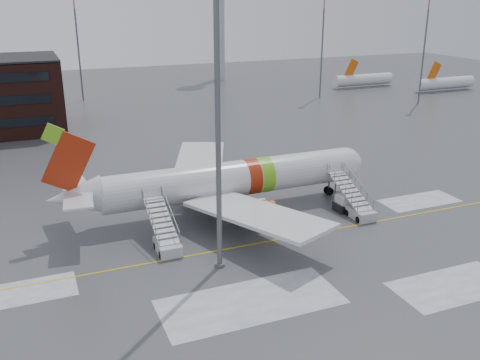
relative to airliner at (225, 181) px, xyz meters
name	(u,v)px	position (x,y,z in m)	size (l,w,h in m)	color
ground	(267,237)	(1.39, -7.77, -3.42)	(260.00, 260.00, 0.00)	#494C4F
airliner	(225,181)	(0.00, 0.00, 0.00)	(35.03, 32.97, 11.18)	silver
airstair_fwd	(356,206)	(12.36, -6.54, -2.35)	(2.05, 7.70, 3.48)	#ACAFB4
airstair_aft	(165,238)	(-8.30, -6.54, -2.35)	(2.05, 7.70, 3.48)	#BABDC2
pushback_tug	(347,203)	(12.28, -4.92, -2.62)	(3.28, 2.56, 1.80)	black
light_mast_near	(218,101)	(-4.83, -11.55, 10.92)	(1.20, 1.20, 27.88)	#595B60
control_tower	(219,7)	(31.39, 87.23, 15.33)	(6.40, 6.40, 30.00)	#B2B5BA
light_mast_far_ne	(323,34)	(43.39, 54.23, 10.42)	(1.20, 1.20, 24.25)	#595B60
light_mast_far_n	(77,35)	(-6.61, 70.23, 10.42)	(1.20, 1.20, 24.25)	#595B60
light_mast_far_e	(425,36)	(59.39, 40.23, 10.42)	(1.20, 1.20, 24.25)	#595B60
distant_aircraft	(389,90)	(63.89, 56.23, -3.42)	(35.00, 18.00, 8.00)	#D8590C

